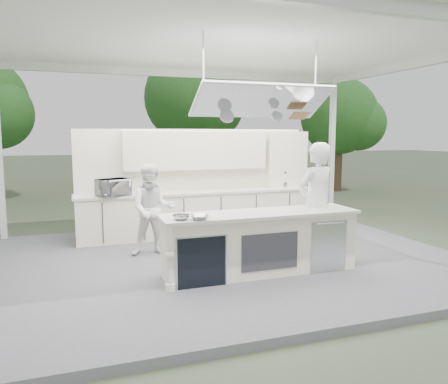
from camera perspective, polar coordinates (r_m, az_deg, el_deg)
name	(u,v)px	position (r m, az deg, el deg)	size (l,w,h in m)	color
ground	(228,265)	(7.72, 0.58, -9.46)	(90.00, 90.00, 0.00)	#444D34
stage_deck	(228,261)	(7.71, 0.58, -9.03)	(8.00, 6.00, 0.12)	#58575C
tent	(229,45)	(7.52, 0.67, 18.68)	(8.20, 6.20, 3.86)	white
demo_island	(259,243)	(6.81, 4.62, -6.60)	(3.10, 0.79, 0.95)	#F2E7CD
back_counter	(198,213)	(9.34, -3.36, -2.71)	(5.08, 0.72, 0.95)	#F2E7CD
back_wall_unit	(215,166)	(9.56, -1.19, 3.43)	(5.05, 0.48, 2.25)	#F2E7CD
tree_cluster	(136,107)	(16.92, -11.40, 10.87)	(19.55, 9.40, 5.85)	#4B3D25
head_chef	(316,203)	(7.39, 11.88, -1.43)	(0.73, 0.48, 2.01)	white
sous_chef	(153,210)	(7.82, -9.28, -2.29)	(0.79, 0.62, 1.63)	white
toaster_oven	(113,187)	(8.74, -14.29, 0.59)	(0.60, 0.40, 0.33)	#B7B9BF
bowl_large	(199,217)	(6.14, -3.22, -3.30)	(0.27, 0.27, 0.07)	silver
bowl_small	(181,217)	(6.14, -5.67, -3.29)	(0.24, 0.24, 0.08)	#ACAEB3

